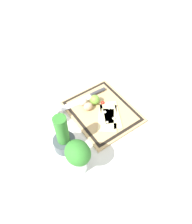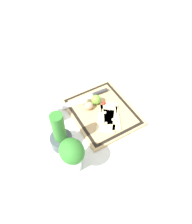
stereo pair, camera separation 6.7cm
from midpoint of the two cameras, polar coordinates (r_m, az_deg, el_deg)
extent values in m
plane|color=silver|center=(1.30, 0.09, -0.22)|extent=(6.00, 6.00, 0.00)
cube|color=tan|center=(1.29, 0.09, 0.02)|extent=(0.41, 0.35, 0.02)
cube|color=black|center=(1.28, 0.09, 0.28)|extent=(0.39, 0.32, 0.00)
cube|color=tan|center=(1.28, 0.09, 0.32)|extent=(0.35, 0.28, 0.00)
cube|color=beige|center=(1.26, 2.24, -0.87)|extent=(0.23, 0.19, 0.01)
cube|color=beige|center=(1.26, 2.14, -0.18)|extent=(0.17, 0.14, 0.00)
sphere|color=silver|center=(1.23, 3.10, -1.74)|extent=(0.02, 0.02, 0.02)
sphere|color=silver|center=(1.27, 1.98, 0.87)|extent=(0.01, 0.01, 0.01)
cube|color=beige|center=(1.24, 1.49, -1.60)|extent=(0.22, 0.20, 0.01)
cube|color=beige|center=(1.23, 1.46, -1.98)|extent=(0.16, 0.15, 0.00)
sphere|color=silver|center=(1.26, 0.98, 0.00)|extent=(0.02, 0.02, 0.02)
sphere|color=silver|center=(1.21, 1.41, -2.73)|extent=(0.01, 0.01, 0.01)
cube|color=silver|center=(1.33, -6.55, 2.45)|extent=(0.05, 0.21, 0.00)
cylinder|color=#38383D|center=(1.37, -0.92, 5.27)|extent=(0.03, 0.10, 0.02)
ellipsoid|color=tan|center=(1.27, -3.58, 1.42)|extent=(0.05, 0.06, 0.05)
ellipsoid|color=beige|center=(1.30, -4.82, 2.62)|extent=(0.05, 0.06, 0.05)
sphere|color=#70A838|center=(1.30, -1.94, 3.12)|extent=(0.06, 0.06, 0.06)
sphere|color=red|center=(1.30, 0.32, 2.33)|extent=(0.02, 0.02, 0.02)
cylinder|color=#3D474C|center=(1.15, -9.87, -8.10)|extent=(0.11, 0.11, 0.07)
cylinder|color=#2D7528|center=(1.07, -10.64, -5.18)|extent=(0.06, 0.06, 0.21)
cylinder|color=silver|center=(1.25, -12.97, -1.29)|extent=(0.10, 0.10, 0.09)
cylinder|color=#D16023|center=(1.27, -12.75, -2.05)|extent=(0.08, 0.08, 0.03)
cylinder|color=silver|center=(1.21, -13.38, 0.16)|extent=(0.09, 0.09, 0.01)
cylinder|color=silver|center=(1.08, -6.26, -13.14)|extent=(0.08, 0.08, 0.10)
ellipsoid|color=#2D7528|center=(0.99, -6.76, -10.59)|extent=(0.13, 0.11, 0.11)
camera|label=1|loc=(0.03, -91.53, -1.89)|focal=35.00mm
camera|label=2|loc=(0.03, 88.47, 1.89)|focal=35.00mm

